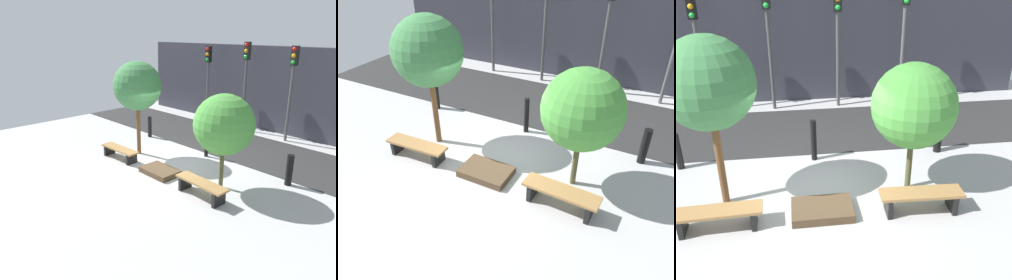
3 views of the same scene
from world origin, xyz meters
The scene contains 14 objects.
ground_plane centered at (0.00, 0.00, 0.00)m, with size 18.00×18.00×0.00m, color #AEAEAE.
road_strip centered at (0.00, 3.56, 0.01)m, with size 18.00×3.40×0.01m, color #2B2B2B.
building_facade centered at (0.00, 6.59, 1.95)m, with size 16.20×0.50×3.91m, color #33333D.
bench_left centered at (-2.01, -0.94, 0.31)m, with size 1.71×0.53×0.43m.
bench_right centered at (2.01, -0.94, 0.34)m, with size 1.71×0.55×0.47m.
planter_bed centered at (0.00, -0.74, 0.09)m, with size 1.25×0.84×0.18m, color brown.
tree_behind_left_bench centered at (-2.01, -0.04, 2.63)m, with size 1.80×1.80×3.54m.
tree_behind_right_bench centered at (2.01, -0.04, 1.98)m, with size 1.80×1.80×2.88m.
bollard_far_left centered at (-3.34, 1.61, 0.47)m, with size 0.18×0.18×0.94m, color black.
bollard_left centered at (0.00, 1.61, 0.55)m, with size 0.15×0.15×1.09m, color black.
bollard_center centered at (3.34, 1.61, 0.49)m, with size 0.21×0.21×0.99m, color black.
traffic_light_west centered at (-3.38, 5.55, 2.64)m, with size 0.28×0.27×3.83m.
traffic_light_mid_west centered at (-1.13, 5.55, 2.80)m, with size 0.28×0.27×4.09m.
traffic_light_mid_east centered at (1.13, 5.55, 2.74)m, with size 0.28×0.27×4.00m.
Camera 1 is at (7.54, -7.41, 4.56)m, focal length 35.00 mm.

